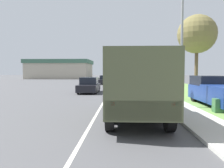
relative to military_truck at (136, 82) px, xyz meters
name	(u,v)px	position (x,y,z in m)	size (l,w,h in m)	color
ground_plane	(114,83)	(-1.85, 29.45, -1.62)	(180.00, 180.00, 0.00)	#4C4C4F
lane_centre_stripe	(114,83)	(-1.85, 29.45, -1.61)	(0.12, 120.00, 0.00)	silver
sidewalk_right	(139,83)	(2.65, 29.45, -1.56)	(1.80, 120.00, 0.12)	beige
grass_strip_right	(164,83)	(7.05, 29.45, -1.61)	(7.00, 120.00, 0.02)	#6B9347
military_truck	(136,82)	(0.00, 0.00, 0.00)	(2.38, 6.71, 2.85)	#474C38
car_nearest_ahead	(89,86)	(-3.82, 11.85, -0.92)	(1.84, 4.36, 1.53)	black
car_second_ahead	(105,80)	(-3.38, 26.97, -0.95)	(1.72, 4.51, 1.46)	black
pickup_truck	(218,91)	(5.36, 4.04, -0.74)	(2.10, 5.60, 1.79)	navy
lamp_post	(178,33)	(2.69, 3.34, 2.73)	(1.69, 0.24, 7.11)	gray
tree_mid_right	(197,34)	(7.27, 13.66, 4.36)	(4.01, 4.01, 7.99)	brown
utility_box	(219,105)	(4.35, 1.58, -1.25)	(0.55, 0.45, 0.70)	#3D7042
building_distant	(61,69)	(-18.93, 56.05, 1.19)	(18.33, 13.53, 5.55)	#B2A893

